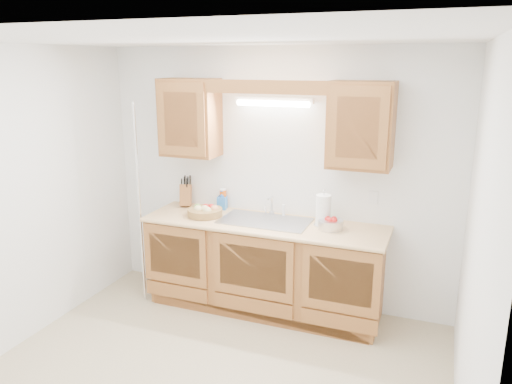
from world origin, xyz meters
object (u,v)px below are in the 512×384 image
at_px(knife_block, 186,195).
at_px(paper_towel, 323,211).
at_px(apple_bowl, 331,224).
at_px(fruit_basket, 205,211).

height_order(knife_block, paper_towel, paper_towel).
bearing_deg(apple_bowl, paper_towel, 142.94).
height_order(fruit_basket, paper_towel, paper_towel).
relative_size(knife_block, apple_bowl, 1.33).
height_order(fruit_basket, apple_bowl, apple_bowl).
bearing_deg(apple_bowl, knife_block, 173.00).
bearing_deg(paper_towel, fruit_basket, -174.12).
bearing_deg(knife_block, paper_towel, -26.84).
bearing_deg(apple_bowl, fruit_basket, -177.61).
distance_m(fruit_basket, apple_bowl, 1.23).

